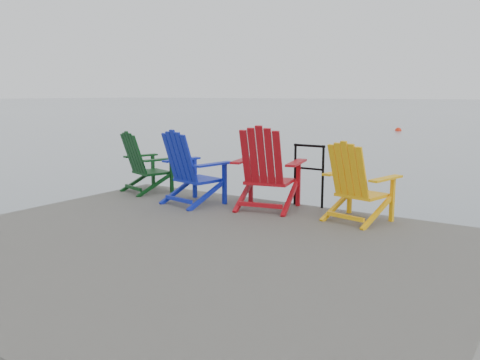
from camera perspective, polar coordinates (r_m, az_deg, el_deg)
The scene contains 8 objects.
ground at distance 5.74m, azimuth -5.80°, elevation -11.98°, with size 400.00×400.00×0.00m, color gray.
dock at distance 5.62m, azimuth -5.87°, elevation -8.69°, with size 6.00×5.00×1.40m.
handrail at distance 7.36m, azimuth 7.74°, elevation 1.21°, with size 0.48×0.04×0.90m.
chair_green at distance 8.50m, azimuth -10.68°, elevation 1.97°, with size 0.93×0.89×0.99m.
chair_blue at distance 7.46m, azimuth -5.53°, elevation 1.38°, with size 0.97×0.91×1.08m.
chair_red at distance 7.08m, azimuth 2.99°, elevation 1.31°, with size 1.06×1.00×1.16m.
chair_yellow at distance 6.58m, azimuth 12.97°, elevation -0.21°, with size 0.92×0.87×1.01m.
buoy_b at distance 30.78m, azimuth 17.34°, elevation 5.30°, with size 0.38×0.38×0.38m, color red.
Camera 1 is at (3.40, -4.12, 2.11)m, focal length 38.00 mm.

